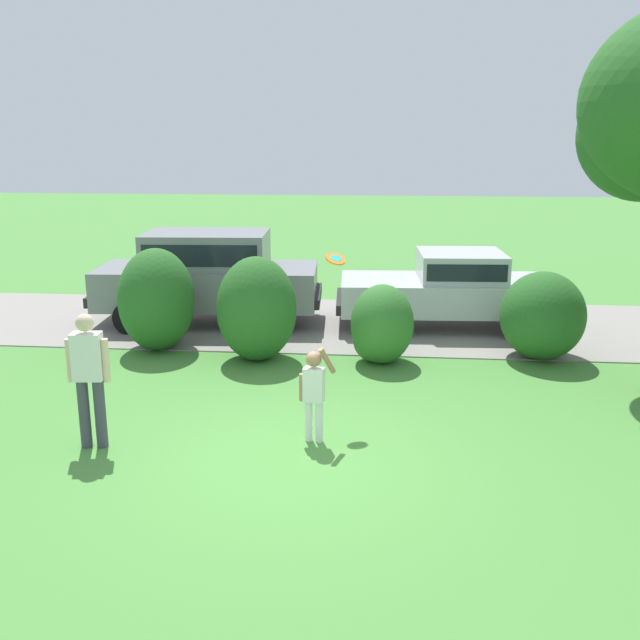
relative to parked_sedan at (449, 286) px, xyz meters
name	(u,v)px	position (x,y,z in m)	size (l,w,h in m)	color
ground_plane	(292,460)	(-2.39, -6.53, -0.85)	(80.00, 80.00, 0.00)	#478438
driveway_strip	(332,323)	(-2.39, -0.02, -0.84)	(28.00, 4.40, 0.02)	gray
shrub_near_tree	(157,300)	(-5.45, -2.13, 0.09)	(1.37, 1.56, 1.88)	#286023
shrub_centre_left	(257,309)	(-3.52, -2.57, 0.07)	(1.39, 1.47, 1.83)	#286023
shrub_centre	(381,328)	(-1.36, -2.53, -0.23)	(1.09, 1.22, 1.38)	#33702B
shrub_centre_right	(543,316)	(1.46, -2.04, -0.07)	(1.47, 1.56, 1.56)	#286023
parked_sedan	(449,286)	(0.00, 0.00, 0.00)	(4.49, 2.27, 1.56)	silver
parked_suv	(208,273)	(-4.98, -0.16, 0.23)	(4.80, 2.31, 1.92)	gray
child_thrower	(314,389)	(-2.18, -5.94, -0.13)	(0.47, 0.23, 1.29)	white
frisbee	(336,259)	(-1.98, -4.90, 1.37)	(0.30, 0.27, 0.19)	orange
adult_onlooker	(89,373)	(-4.93, -6.37, 0.13)	(0.53, 0.25, 1.74)	#3F3F4C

